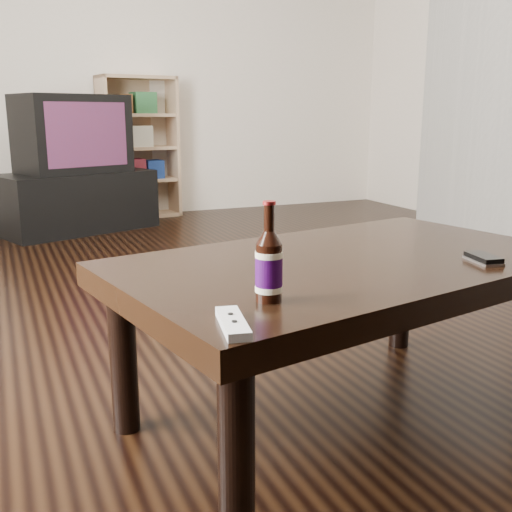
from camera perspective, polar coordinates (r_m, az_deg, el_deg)
name	(u,v)px	position (r m, az deg, el deg)	size (l,w,h in m)	color
floor	(273,317)	(2.69, 1.65, -5.83)	(5.00, 6.00, 0.01)	black
wall_back	(123,56)	(5.43, -12.59, 18.05)	(5.00, 0.02, 2.70)	#EEE3D0
chimney_breast	(497,47)	(4.92, 21.97, 17.96)	(0.30, 1.20, 2.70)	silver
tv_stand	(77,202)	(4.81, -16.71, 4.99)	(1.12, 0.56, 0.45)	black
tv	(72,134)	(4.76, -17.12, 11.05)	(0.88, 0.71, 0.57)	black
bookshelf	(137,145)	(5.31, -11.25, 10.32)	(0.67, 0.37, 1.19)	tan
coffee_table	(347,280)	(1.72, 8.67, -2.24)	(1.42, 0.99, 0.49)	black
beer_bottle	(269,267)	(1.27, 1.24, -1.02)	(0.07, 0.07, 0.22)	black
phone	(483,259)	(1.74, 20.84, -0.23)	(0.08, 0.12, 0.02)	#BBBBBE
remote	(233,323)	(1.13, -2.23, -6.41)	(0.07, 0.16, 0.02)	silver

